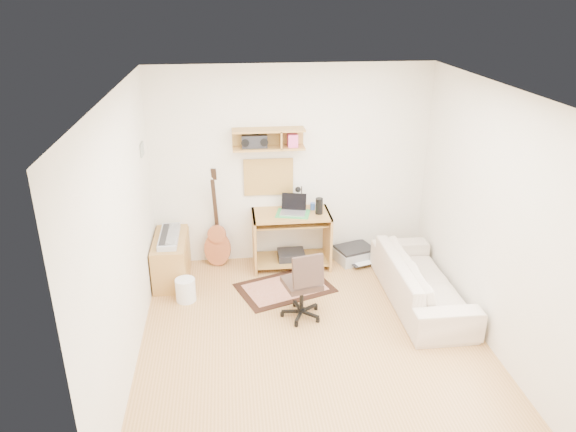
{
  "coord_description": "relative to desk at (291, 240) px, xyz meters",
  "views": [
    {
      "loc": [
        -0.8,
        -4.71,
        3.43
      ],
      "look_at": [
        -0.15,
        1.05,
        1.0
      ],
      "focal_mm": 33.96,
      "sensor_mm": 36.0,
      "label": 1
    }
  ],
  "objects": [
    {
      "name": "left_wall",
      "position": [
        -1.77,
        -1.73,
        0.93
      ],
      "size": [
        0.01,
        4.0,
        2.6
      ],
      "primitive_type": "cube",
      "color": "white",
      "rests_on": "ground"
    },
    {
      "name": "waste_basket",
      "position": [
        -1.34,
        -0.75,
        -0.23
      ],
      "size": [
        0.3,
        0.3,
        0.28
      ],
      "primitive_type": "cylinder",
      "rotation": [
        0.0,
        0.0,
        -0.34
      ],
      "color": "white",
      "rests_on": "floor"
    },
    {
      "name": "sofa",
      "position": [
        1.41,
        -1.06,
        -0.01
      ],
      "size": [
        0.55,
        1.87,
        0.73
      ],
      "primitive_type": "imported",
      "rotation": [
        0.0,
        0.0,
        1.57
      ],
      "color": "beige",
      "rests_on": "floor"
    },
    {
      "name": "task_chair",
      "position": [
        -0.03,
        -1.23,
        0.05
      ],
      "size": [
        0.52,
        0.52,
        0.85
      ],
      "primitive_type": null,
      "rotation": [
        0.0,
        0.0,
        0.23
      ],
      "color": "#35261F",
      "rests_on": "floor"
    },
    {
      "name": "guitar",
      "position": [
        -0.97,
        0.13,
        0.28
      ],
      "size": [
        0.39,
        0.29,
        1.31
      ],
      "primitive_type": null,
      "rotation": [
        0.0,
        0.0,
        -0.21
      ],
      "color": "#B65F38",
      "rests_on": "floor"
    },
    {
      "name": "music_keyboard",
      "position": [
        -1.55,
        -0.18,
        0.21
      ],
      "size": [
        0.23,
        0.73,
        0.06
      ],
      "primitive_type": "cube",
      "color": "#B2B5BA",
      "rests_on": "cabinet"
    },
    {
      "name": "right_wall",
      "position": [
        1.84,
        -1.73,
        0.93
      ],
      "size": [
        0.01,
        4.0,
        2.6
      ],
      "primitive_type": "cube",
      "color": "white",
      "rests_on": "ground"
    },
    {
      "name": "desk",
      "position": [
        0.0,
        0.0,
        0.0
      ],
      "size": [
        1.0,
        0.55,
        0.75
      ],
      "primitive_type": null,
      "color": "#B78340",
      "rests_on": "floor"
    },
    {
      "name": "ceiling",
      "position": [
        0.03,
        -1.73,
        2.23
      ],
      "size": [
        3.6,
        4.0,
        0.01
      ],
      "primitive_type": "cube",
      "color": "white",
      "rests_on": "ground"
    },
    {
      "name": "wall_shelf",
      "position": [
        -0.27,
        0.15,
        1.32
      ],
      "size": [
        0.9,
        0.25,
        0.26
      ],
      "primitive_type": "cube",
      "color": "#B78340",
      "rests_on": "back_wall"
    },
    {
      "name": "floor",
      "position": [
        0.03,
        -1.73,
        -0.38
      ],
      "size": [
        3.6,
        4.0,
        0.01
      ],
      "primitive_type": "cube",
      "color": "tan",
      "rests_on": "ground"
    },
    {
      "name": "boombox",
      "position": [
        -0.45,
        0.15,
        1.3
      ],
      "size": [
        0.31,
        0.14,
        0.16
      ],
      "primitive_type": "cube",
      "color": "black",
      "rests_on": "wall_shelf"
    },
    {
      "name": "printer",
      "position": [
        0.87,
        0.05,
        -0.29
      ],
      "size": [
        0.59,
        0.52,
        0.19
      ],
      "primitive_type": "cube",
      "rotation": [
        0.0,
        0.0,
        0.32
      ],
      "color": "#A5A8AA",
      "rests_on": "floor"
    },
    {
      "name": "cork_board",
      "position": [
        -0.27,
        0.25,
        0.79
      ],
      "size": [
        0.64,
        0.03,
        0.49
      ],
      "primitive_type": "cube",
      "color": "tan",
      "rests_on": "back_wall"
    },
    {
      "name": "pencil_cup",
      "position": [
        0.29,
        0.1,
        0.42
      ],
      "size": [
        0.06,
        0.06,
        0.09
      ],
      "primitive_type": "cylinder",
      "color": "#3859A8",
      "rests_on": "desk"
    },
    {
      "name": "cabinet",
      "position": [
        -1.55,
        -0.18,
        -0.1
      ],
      "size": [
        0.4,
        0.9,
        0.55
      ],
      "primitive_type": "cube",
      "color": "#B78340",
      "rests_on": "floor"
    },
    {
      "name": "laptop",
      "position": [
        0.02,
        -0.02,
        0.5
      ],
      "size": [
        0.39,
        0.39,
        0.24
      ],
      "primitive_type": null,
      "rotation": [
        0.0,
        0.0,
        -0.25
      ],
      "color": "silver",
      "rests_on": "desk"
    },
    {
      "name": "rug",
      "position": [
        -0.15,
        -0.6,
        -0.37
      ],
      "size": [
        1.29,
        1.07,
        0.01
      ],
      "primitive_type": "cube",
      "rotation": [
        0.0,
        0.0,
        0.35
      ],
      "color": "#CFAD8B",
      "rests_on": "floor"
    },
    {
      "name": "wall_photo",
      "position": [
        -1.76,
        -0.23,
        1.34
      ],
      "size": [
        0.02,
        0.2,
        0.15
      ],
      "primitive_type": "cube",
      "color": "#4C8CBF",
      "rests_on": "left_wall"
    },
    {
      "name": "speaker",
      "position": [
        0.35,
        -0.05,
        0.48
      ],
      "size": [
        0.09,
        0.09,
        0.21
      ],
      "primitive_type": "cylinder",
      "color": "black",
      "rests_on": "desk"
    },
    {
      "name": "desk_lamp",
      "position": [
        0.15,
        0.14,
        0.54
      ],
      "size": [
        0.11,
        0.11,
        0.32
      ],
      "primitive_type": null,
      "color": "black",
      "rests_on": "desk"
    },
    {
      "name": "back_wall",
      "position": [
        0.03,
        0.28,
        0.93
      ],
      "size": [
        3.6,
        0.01,
        2.6
      ],
      "primitive_type": "cube",
      "color": "white",
      "rests_on": "ground"
    }
  ]
}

